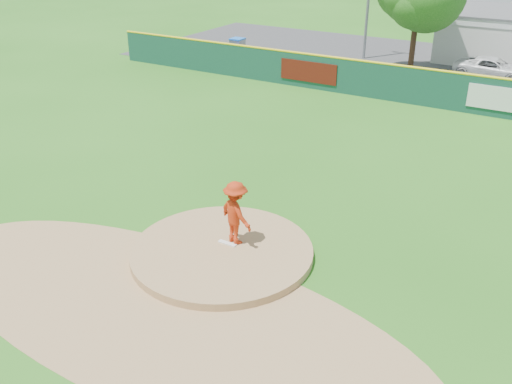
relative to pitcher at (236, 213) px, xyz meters
The scene contains 10 objects.
ground 1.38m from the pitcher, 107.32° to the right, with size 120.00×120.00×0.00m, color #286B19.
pitchers_mound 1.38m from the pitcher, 107.32° to the right, with size 5.50×5.50×0.50m, color #9E774C.
pitching_rubber 1.03m from the pitcher, 124.94° to the right, with size 0.60×0.15×0.04m, color white.
infield_dirt_arc 3.76m from the pitcher, 92.73° to the right, with size 15.40×15.40×0.01m, color #9E774C.
parking_lot 26.49m from the pitcher, 90.37° to the left, with size 44.00×16.00×0.02m, color #38383A.
pitcher is the anchor object (origin of this frame).
van 25.34m from the pitcher, 83.68° to the left, with size 2.15×4.66×1.30m, color silver.
fence_banners 17.39m from the pitcher, 92.31° to the left, with size 14.48×0.04×1.20m.
playground_slide 26.08m from the pitcher, 122.63° to the left, with size 0.89×2.52×1.39m.
outfield_fence 17.46m from the pitcher, 90.55° to the left, with size 40.00×0.14×2.07m.
Camera 1 is at (8.42, -12.04, 9.28)m, focal length 40.00 mm.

